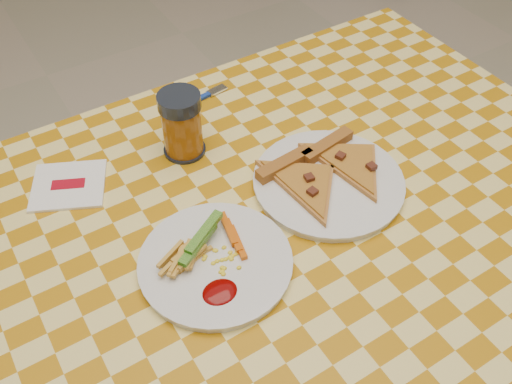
% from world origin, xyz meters
% --- Properties ---
extents(table, '(1.28, 0.88, 0.76)m').
position_xyz_m(table, '(0.00, 0.00, 0.68)').
color(table, silver).
rests_on(table, ground).
extents(plate_left, '(0.27, 0.27, 0.01)m').
position_xyz_m(plate_left, '(-0.10, -0.02, 0.76)').
color(plate_left, white).
rests_on(plate_left, table).
extents(plate_right, '(0.26, 0.26, 0.01)m').
position_xyz_m(plate_right, '(0.14, 0.02, 0.76)').
color(plate_right, white).
rests_on(plate_right, table).
extents(fries_veggies, '(0.16, 0.15, 0.04)m').
position_xyz_m(fries_veggies, '(-0.11, -0.01, 0.78)').
color(fries_veggies, gold).
rests_on(fries_veggies, plate_left).
extents(pizza_slices, '(0.26, 0.23, 0.02)m').
position_xyz_m(pizza_slices, '(0.15, 0.04, 0.78)').
color(pizza_slices, '#B88B38').
rests_on(pizza_slices, plate_right).
extents(drink_glass, '(0.08, 0.08, 0.12)m').
position_xyz_m(drink_glass, '(-0.03, 0.24, 0.82)').
color(drink_glass, black).
rests_on(drink_glass, table).
extents(napkin, '(0.16, 0.15, 0.01)m').
position_xyz_m(napkin, '(-0.24, 0.26, 0.76)').
color(napkin, white).
rests_on(napkin, table).
extents(fork, '(0.13, 0.03, 0.01)m').
position_xyz_m(fork, '(0.07, 0.35, 0.76)').
color(fork, '#163597').
rests_on(fork, table).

